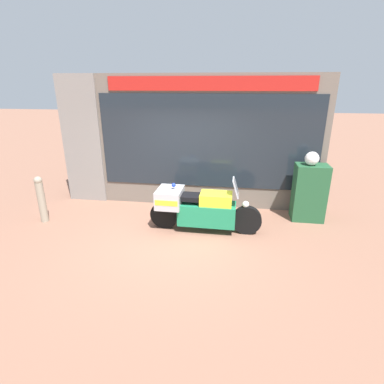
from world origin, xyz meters
name	(u,v)px	position (x,y,z in m)	size (l,w,h in m)	color
ground_plane	(175,237)	(0.00, 0.00, 0.00)	(60.00, 60.00, 0.00)	#8E604C
shop_building	(171,141)	(-0.46, 2.00, 1.63)	(6.59, 0.55, 3.25)	#6B6056
window_display	(206,185)	(0.44, 2.03, 0.48)	(5.11, 0.30, 2.04)	slate
paramedic_motorcycle	(198,207)	(0.43, 0.42, 0.53)	(2.40, 0.70, 1.21)	black
utility_cabinet	(309,193)	(2.89, 1.34, 0.66)	(0.71, 0.49, 1.32)	#235633
white_helmet	(312,159)	(2.83, 1.30, 1.47)	(0.30, 0.30, 0.30)	white
street_bollard	(41,199)	(-3.14, 0.33, 0.56)	(0.18, 0.18, 1.09)	gray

